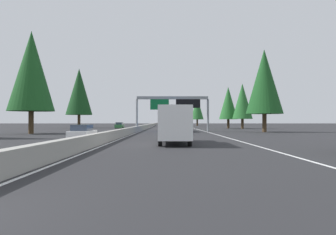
# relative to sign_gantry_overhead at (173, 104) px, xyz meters

# --- Properties ---
(ground_plane) EXTENTS (320.00, 320.00, 0.00)m
(ground_plane) POSITION_rel_sign_gantry_overhead_xyz_m (10.22, 6.04, -4.83)
(ground_plane) COLOR #262628
(median_barrier) EXTENTS (180.00, 0.56, 0.90)m
(median_barrier) POSITION_rel_sign_gantry_overhead_xyz_m (30.22, 6.34, -4.38)
(median_barrier) COLOR #9E9B93
(median_barrier) RESTS_ON ground
(shoulder_stripe_right) EXTENTS (160.00, 0.16, 0.01)m
(shoulder_stripe_right) POSITION_rel_sign_gantry_overhead_xyz_m (20.22, -5.48, -4.82)
(shoulder_stripe_right) COLOR silver
(shoulder_stripe_right) RESTS_ON ground
(shoulder_stripe_median) EXTENTS (160.00, 0.16, 0.01)m
(shoulder_stripe_median) POSITION_rel_sign_gantry_overhead_xyz_m (20.22, 5.79, -4.82)
(shoulder_stripe_median) COLOR silver
(shoulder_stripe_median) RESTS_ON ground
(sign_gantry_overhead) EXTENTS (0.50, 12.68, 6.07)m
(sign_gantry_overhead) POSITION_rel_sign_gantry_overhead_xyz_m (0.00, 0.00, 0.00)
(sign_gantry_overhead) COLOR gray
(sign_gantry_overhead) RESTS_ON ground
(box_truck_mid_left) EXTENTS (8.50, 2.40, 2.95)m
(box_truck_mid_left) POSITION_rel_sign_gantry_overhead_xyz_m (-29.76, 0.48, -3.22)
(box_truck_mid_left) COLOR white
(box_truck_mid_left) RESTS_ON ground
(sedan_distant_a) EXTENTS (4.40, 1.80, 1.47)m
(sedan_distant_a) POSITION_rel_sign_gantry_overhead_xyz_m (-10.83, 0.74, -4.15)
(sedan_distant_a) COLOR white
(sedan_distant_a) RESTS_ON ground
(bus_mid_center) EXTENTS (11.50, 2.55, 3.10)m
(bus_mid_center) POSITION_rel_sign_gantry_overhead_xyz_m (-0.18, 0.53, -3.11)
(bus_mid_center) COLOR #1E4793
(bus_mid_center) RESTS_ON ground
(sedan_distant_b) EXTENTS (4.40, 1.80, 1.47)m
(sedan_distant_b) POSITION_rel_sign_gantry_overhead_xyz_m (60.83, -2.98, -4.15)
(sedan_distant_b) COLOR white
(sedan_distant_b) RESTS_ON ground
(oncoming_near) EXTENTS (4.40, 1.80, 1.47)m
(oncoming_near) POSITION_rel_sign_gantry_overhead_xyz_m (-25.29, 9.03, -4.15)
(oncoming_near) COLOR white
(oncoming_near) RESTS_ON ground
(oncoming_far) EXTENTS (4.40, 1.80, 1.47)m
(oncoming_far) POSITION_rel_sign_gantry_overhead_xyz_m (22.42, 12.66, -4.15)
(oncoming_far) COLOR #2D6B38
(oncoming_far) RESTS_ON ground
(conifer_right_near) EXTENTS (5.96, 5.96, 13.54)m
(conifer_right_near) POSITION_rel_sign_gantry_overhead_xyz_m (-3.22, -14.79, 3.41)
(conifer_right_near) COLOR #4C3823
(conifer_right_near) RESTS_ON ground
(conifer_right_mid) EXTENTS (4.59, 4.59, 10.42)m
(conifer_right_mid) POSITION_rel_sign_gantry_overhead_xyz_m (18.01, -16.15, 1.50)
(conifer_right_mid) COLOR #4C3823
(conifer_right_mid) RESTS_ON ground
(conifer_right_far) EXTENTS (4.45, 4.45, 10.11)m
(conifer_right_far) POSITION_rel_sign_gantry_overhead_xyz_m (22.28, -13.71, 1.31)
(conifer_right_far) COLOR #4C3823
(conifer_right_far) RESTS_ON ground
(conifer_right_distant) EXTENTS (4.68, 4.68, 10.63)m
(conifer_right_distant) POSITION_rel_sign_gantry_overhead_xyz_m (60.98, -9.75, 1.63)
(conifer_right_distant) COLOR #4C3823
(conifer_right_distant) RESTS_ON ground
(conifer_left_near) EXTENTS (6.44, 6.44, 14.64)m
(conifer_left_near) POSITION_rel_sign_gantry_overhead_xyz_m (-9.95, 20.39, 4.08)
(conifer_left_near) COLOR #4C3823
(conifer_left_near) RESTS_ON ground
(conifer_left_mid) EXTENTS (6.76, 6.76, 15.37)m
(conifer_left_mid) POSITION_rel_sign_gantry_overhead_xyz_m (27.35, 23.86, 4.52)
(conifer_left_mid) COLOR #4C3823
(conifer_left_mid) RESTS_ON ground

